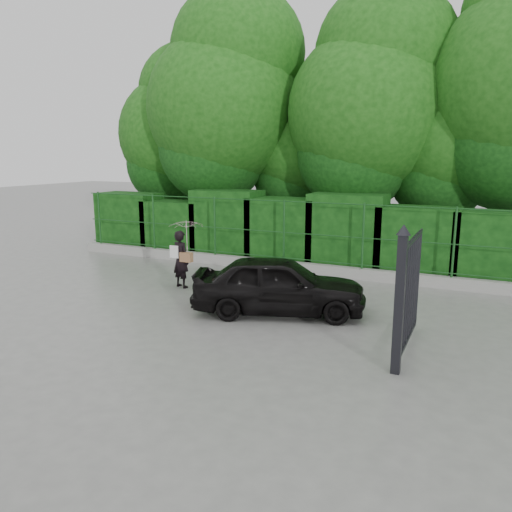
% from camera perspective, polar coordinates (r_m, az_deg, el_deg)
% --- Properties ---
extents(ground, '(80.00, 80.00, 0.00)m').
position_cam_1_polar(ground, '(10.99, -7.69, -6.42)').
color(ground, gray).
extents(kerb, '(14.00, 0.25, 0.30)m').
position_cam_1_polar(kerb, '(14.80, 1.74, -1.01)').
color(kerb, '#9E9E99').
rests_on(kerb, ground).
extents(fence, '(14.13, 0.06, 1.80)m').
position_cam_1_polar(fence, '(14.52, 2.57, 2.96)').
color(fence, '#17471A').
rests_on(fence, kerb).
extents(hedge, '(14.20, 1.20, 2.24)m').
position_cam_1_polar(hedge, '(15.54, 3.26, 2.85)').
color(hedge, black).
rests_on(hedge, ground).
extents(trees, '(17.10, 6.15, 8.08)m').
position_cam_1_polar(trees, '(17.16, 9.95, 15.58)').
color(trees, black).
rests_on(trees, ground).
extents(gate, '(0.22, 2.33, 2.36)m').
position_cam_1_polar(gate, '(8.40, 16.61, -4.04)').
color(gate, black).
rests_on(gate, ground).
extents(woman, '(0.90, 0.90, 1.75)m').
position_cam_1_polar(woman, '(12.78, -8.16, 1.46)').
color(woman, black).
rests_on(woman, ground).
extents(car, '(3.97, 2.61, 1.26)m').
position_cam_1_polar(car, '(10.70, 2.63, -3.31)').
color(car, black).
rests_on(car, ground).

